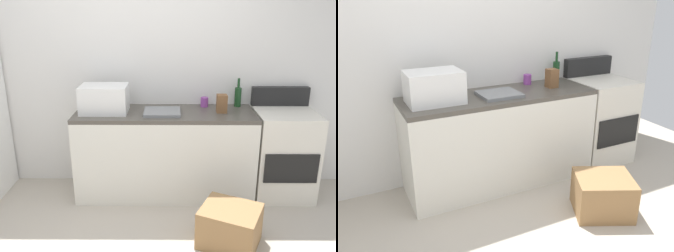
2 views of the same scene
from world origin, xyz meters
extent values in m
cube|color=silver|center=(0.00, 1.55, 1.30)|extent=(5.00, 0.10, 2.60)
cube|color=silver|center=(0.30, 1.20, 0.43)|extent=(1.80, 0.60, 0.86)
cube|color=#4C473F|center=(0.30, 1.20, 0.88)|extent=(1.80, 0.60, 0.04)
cube|color=silver|center=(1.52, 1.20, 0.45)|extent=(0.60, 0.60, 0.90)
cube|color=black|center=(1.52, 0.90, 0.42)|extent=(0.52, 0.02, 0.30)
cube|color=black|center=(1.52, 1.46, 1.00)|extent=(0.60, 0.08, 0.20)
cube|color=white|center=(-0.30, 1.19, 1.04)|extent=(0.46, 0.34, 0.27)
cube|color=slate|center=(0.27, 1.14, 0.92)|extent=(0.36, 0.32, 0.03)
cylinder|color=#193F1E|center=(1.06, 1.41, 1.00)|extent=(0.07, 0.07, 0.20)
cylinder|color=#193F1E|center=(1.06, 1.41, 1.15)|extent=(0.03, 0.03, 0.10)
cylinder|color=purple|center=(0.71, 1.40, 0.95)|extent=(0.08, 0.08, 0.10)
cube|color=brown|center=(0.86, 1.19, 0.99)|extent=(0.10, 0.10, 0.18)
cube|color=olive|center=(0.85, 0.32, 0.17)|extent=(0.60, 0.57, 0.33)
camera|label=1|loc=(0.35, -2.20, 1.89)|focal=37.70mm
camera|label=2|loc=(-1.03, -1.62, 1.77)|focal=37.55mm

